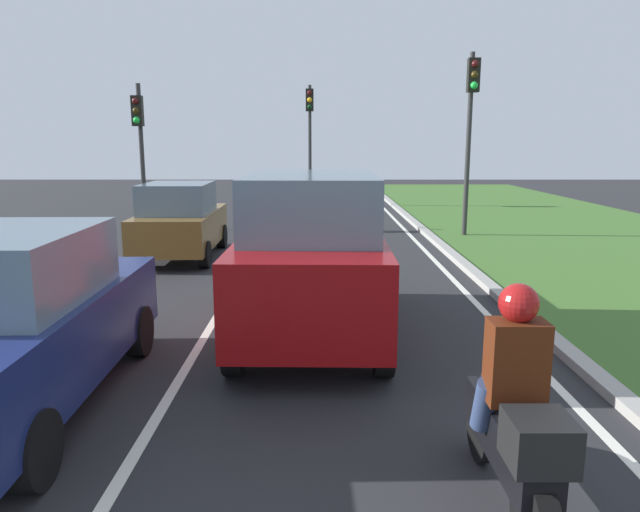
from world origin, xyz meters
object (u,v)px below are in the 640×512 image
(car_hatchback_far, at_px, (181,221))
(traffic_light_far_median, at_px, (310,124))
(traffic_light_overhead_left, at_px, (140,134))
(traffic_light_near_right, at_px, (471,113))
(car_sedan_left_lane, at_px, (13,322))
(rider_person, at_px, (515,359))
(motorcycle, at_px, (512,443))
(car_suv_ahead, at_px, (313,254))

(car_hatchback_far, bearing_deg, traffic_light_far_median, 74.58)
(traffic_light_overhead_left, height_order, traffic_light_far_median, traffic_light_far_median)
(traffic_light_near_right, relative_size, traffic_light_far_median, 1.02)
(car_sedan_left_lane, bearing_deg, rider_person, -22.22)
(traffic_light_overhead_left, relative_size, traffic_light_far_median, 0.88)
(rider_person, height_order, traffic_light_near_right, traffic_light_near_right)
(traffic_light_far_median, bearing_deg, car_hatchback_far, -104.33)
(traffic_light_overhead_left, bearing_deg, motorcycle, -64.16)
(motorcycle, height_order, traffic_light_near_right, traffic_light_near_right)
(car_suv_ahead, distance_m, motorcycle, 4.41)
(rider_person, bearing_deg, traffic_light_far_median, 94.99)
(car_sedan_left_lane, xyz_separation_m, traffic_light_overhead_left, (-2.43, 12.50, 2.04))
(motorcycle, bearing_deg, traffic_light_overhead_left, 115.87)
(car_hatchback_far, distance_m, rider_person, 10.74)
(rider_person, bearing_deg, car_sedan_left_lane, 159.15)
(car_suv_ahead, xyz_separation_m, traffic_light_far_median, (-0.32, 16.82, 2.27))
(car_suv_ahead, height_order, car_hatchback_far, car_suv_ahead)
(rider_person, xyz_separation_m, traffic_light_far_median, (-1.81, 20.88, 2.25))
(motorcycle, relative_size, traffic_light_near_right, 0.37)
(motorcycle, relative_size, traffic_light_far_median, 0.38)
(car_suv_ahead, xyz_separation_m, traffic_light_near_right, (4.30, 8.63, 2.33))
(motorcycle, height_order, traffic_light_far_median, traffic_light_far_median)
(car_hatchback_far, xyz_separation_m, motorcycle, (4.67, -9.72, -0.31))
(traffic_light_overhead_left, distance_m, traffic_light_far_median, 8.41)
(traffic_light_overhead_left, bearing_deg, traffic_light_far_median, 52.63)
(car_suv_ahead, bearing_deg, traffic_light_near_right, 64.56)
(car_suv_ahead, relative_size, car_hatchback_far, 1.22)
(car_hatchback_far, bearing_deg, traffic_light_overhead_left, 115.09)
(traffic_light_near_right, bearing_deg, car_suv_ahead, -116.51)
(motorcycle, bearing_deg, car_suv_ahead, 109.90)
(traffic_light_near_right, bearing_deg, rider_person, -102.52)
(car_hatchback_far, bearing_deg, rider_person, -65.30)
(motorcycle, bearing_deg, traffic_light_near_right, 77.56)
(car_suv_ahead, xyz_separation_m, traffic_light_overhead_left, (-5.42, 10.15, 1.79))
(motorcycle, xyz_separation_m, traffic_light_overhead_left, (-6.90, 14.26, 2.38))
(car_suv_ahead, distance_m, car_sedan_left_lane, 3.82)
(traffic_light_near_right, bearing_deg, car_sedan_left_lane, -123.60)
(car_sedan_left_lane, distance_m, car_hatchback_far, 7.96)
(car_sedan_left_lane, bearing_deg, traffic_light_near_right, 55.05)
(car_hatchback_far, bearing_deg, car_sedan_left_lane, -89.69)
(rider_person, distance_m, traffic_light_far_median, 21.08)
(rider_person, relative_size, traffic_light_far_median, 0.23)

